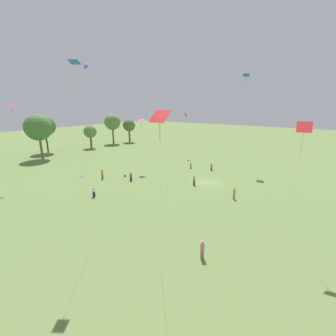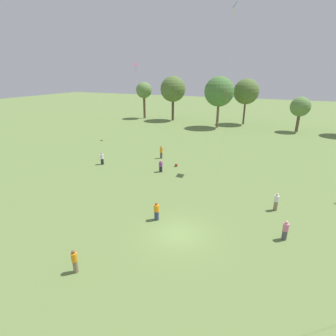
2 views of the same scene
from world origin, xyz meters
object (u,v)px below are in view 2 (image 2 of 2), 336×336
Objects in this scene: person_6 at (102,159)px; kite_0 at (227,89)px; person_2 at (75,261)px; person_4 at (161,166)px; person_7 at (285,230)px; kite_3 at (234,14)px; person_0 at (157,211)px; person_1 at (161,152)px; picnic_bag_0 at (176,165)px; person_5 at (276,202)px; kite_4 at (136,69)px.

person_6 is 18.70m from kite_0.
kite_0 is (4.22, 21.78, 9.37)m from person_2.
person_4 is 12.22m from kite_0.
kite_3 reaches higher than person_7.
person_2 is at bearing -30.26° from person_0.
person_2 is at bearing 141.08° from person_1.
kite_0 is 16.81m from kite_3.
person_4 is 0.96× the size of person_7.
person_5 is at bearing -29.55° from picnic_bag_0.
person_0 is 0.12× the size of kite_4.
person_5 is (14.00, -4.69, 0.09)m from person_4.
person_1 reaches higher than person_2.
picnic_bag_0 is (-5.93, -0.68, -10.03)m from kite_0.
person_0 is 10.29m from person_7.
kite_4 is at bearing -138.03° from person_6.
kite_0 reaches higher than person_6.
kite_3 is 1.61× the size of kite_4.
person_5 is (11.23, 13.77, 0.01)m from person_2.
kite_4 is at bearing 9.23° from person_7.
person_0 is 16.69m from person_6.
person_0 is 8.03m from person_2.
person_6 is 0.13× the size of kite_4.
person_6 is 1.06× the size of person_7.
person_4 is 8.71m from person_6.
person_1 is 5.66m from person_4.
person_6 reaches higher than picnic_bag_0.
kite_4 is at bearing -55.84° from kite_3.
kite_0 reaches higher than person_1.
person_6 reaches higher than person_4.
person_7 reaches higher than picnic_bag_0.
person_1 is 13.31m from kite_0.
person_6 is at bearing 81.34° from person_1.
person_6 is at bearing 0.34° from kite_4.
person_6 is at bearing -149.19° from person_5.
person_4 is at bearing -25.49° from kite_0.
person_5 reaches higher than person_2.
person_1 is 4.98× the size of picnic_bag_0.
person_2 is 21.16m from person_6.
kite_0 is 0.49× the size of kite_3.
person_6 is 0.16× the size of kite_0.
kite_4 reaches higher than person_7.
kite_3 is at bearing -82.21° from person_1.
kite_3 is at bearing 163.82° from person_0.
person_7 is at bearing 178.94° from person_1.
person_6 is (-11.46, 17.79, -0.00)m from person_2.
person_0 is 11.64m from person_4.
person_1 is 23.48m from kite_3.
kite_3 is at bearing 10.28° from person_2.
person_2 reaches higher than picnic_bag_0.
kite_0 is (-7.01, 8.02, 9.37)m from person_5.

